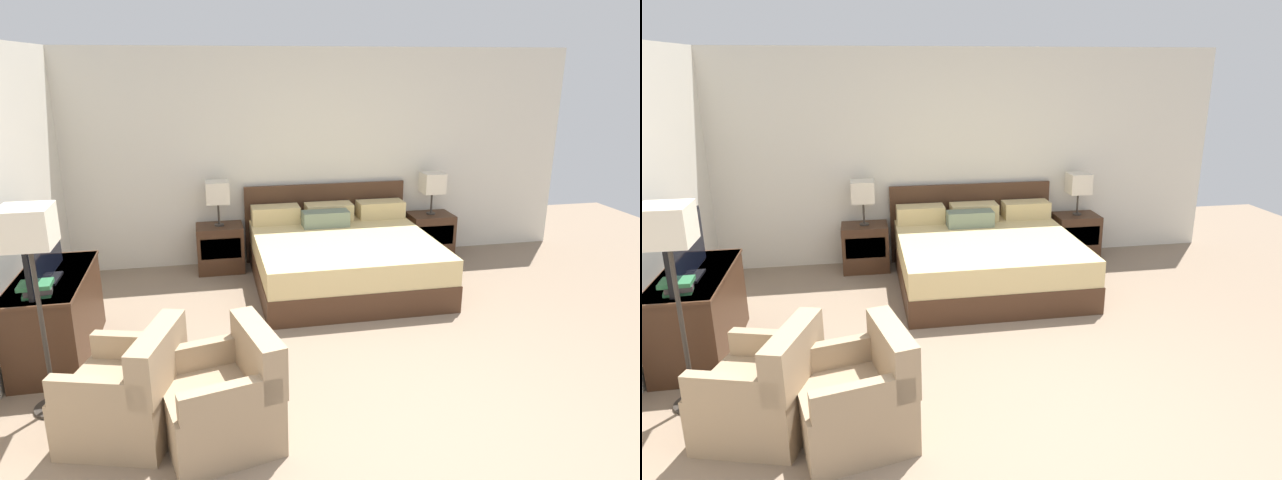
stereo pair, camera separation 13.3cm
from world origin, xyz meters
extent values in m
plane|color=#84705B|center=(0.00, 0.00, 0.00)|extent=(11.20, 11.20, 0.00)
cube|color=silver|center=(0.00, 3.76, 1.28)|extent=(6.75, 0.06, 2.56)
cube|color=#422819|center=(0.25, 2.69, 0.14)|extent=(1.92, 1.90, 0.28)
cube|color=#D6BC7F|center=(0.25, 2.69, 0.41)|extent=(1.91, 1.88, 0.27)
cube|color=#422819|center=(0.25, 3.67, 0.48)|extent=(2.00, 0.05, 0.95)
cube|color=#D6BC7F|center=(-0.40, 3.47, 0.65)|extent=(0.56, 0.28, 0.20)
cube|color=#D6BC7F|center=(0.25, 3.47, 0.65)|extent=(0.56, 0.28, 0.20)
cube|color=#D6BC7F|center=(0.90, 3.47, 0.65)|extent=(0.56, 0.28, 0.20)
cube|color=slate|center=(0.15, 3.20, 0.64)|extent=(0.54, 0.22, 0.18)
cube|color=#422819|center=(-1.06, 3.47, 0.28)|extent=(0.54, 0.42, 0.55)
cube|color=black|center=(-1.06, 3.26, 0.33)|extent=(0.46, 0.01, 0.24)
cube|color=#422819|center=(1.57, 3.47, 0.28)|extent=(0.54, 0.42, 0.55)
cube|color=black|center=(1.57, 3.26, 0.33)|extent=(0.46, 0.01, 0.24)
cylinder|color=#332D28|center=(-1.06, 3.47, 0.56)|extent=(0.11, 0.11, 0.02)
cylinder|color=#332D28|center=(-1.06, 3.47, 0.70)|extent=(0.02, 0.02, 0.26)
cube|color=beige|center=(-1.06, 3.47, 0.95)|extent=(0.26, 0.26, 0.25)
cylinder|color=#332D28|center=(1.57, 3.47, 0.56)|extent=(0.11, 0.11, 0.02)
cylinder|color=#332D28|center=(1.57, 3.47, 0.70)|extent=(0.02, 0.02, 0.26)
cube|color=beige|center=(1.57, 3.47, 0.95)|extent=(0.26, 0.26, 0.25)
cube|color=#422819|center=(-2.48, 1.65, 0.36)|extent=(0.53, 1.22, 0.71)
cube|color=#482C1C|center=(-2.48, 1.65, 0.70)|extent=(0.55, 1.25, 0.02)
cube|color=black|center=(-2.48, 1.55, 0.72)|extent=(0.18, 0.29, 0.02)
cube|color=black|center=(-2.48, 1.55, 0.96)|extent=(0.04, 0.93, 0.48)
cube|color=black|center=(-2.46, 1.55, 0.96)|extent=(0.01, 0.91, 0.46)
cube|color=#2D7042|center=(-2.47, 1.23, 0.73)|extent=(0.22, 0.17, 0.03)
cube|color=#383333|center=(-2.46, 1.23, 0.76)|extent=(0.23, 0.23, 0.04)
cube|color=#2D7042|center=(-2.48, 1.23, 0.80)|extent=(0.24, 0.21, 0.03)
cube|color=#9E8466|center=(-1.82, 0.42, 0.20)|extent=(0.85, 0.85, 0.40)
cube|color=#9E8466|center=(-1.56, 0.34, 0.58)|extent=(0.35, 0.70, 0.36)
cube|color=#9E8466|center=(-1.90, 0.14, 0.49)|extent=(0.63, 0.27, 0.18)
cube|color=#9E8466|center=(-1.73, 0.70, 0.49)|extent=(0.63, 0.27, 0.18)
cube|color=#9E8466|center=(-1.19, 0.21, 0.20)|extent=(0.82, 0.82, 0.40)
cube|color=#9E8466|center=(-0.93, 0.27, 0.58)|extent=(0.31, 0.70, 0.36)
cube|color=#9E8466|center=(-1.13, -0.08, 0.49)|extent=(0.63, 0.23, 0.18)
cube|color=#9E8466|center=(-1.26, 0.49, 0.49)|extent=(0.63, 0.23, 0.18)
cylinder|color=#332D28|center=(-2.35, 0.81, 0.01)|extent=(0.28, 0.28, 0.02)
cylinder|color=#332D28|center=(-2.35, 0.81, 0.62)|extent=(0.03, 0.03, 1.20)
cube|color=beige|center=(-2.35, 0.81, 1.36)|extent=(0.32, 0.32, 0.27)
camera|label=1|loc=(-1.20, -3.05, 2.38)|focal=32.00mm
camera|label=2|loc=(-1.07, -3.08, 2.38)|focal=32.00mm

